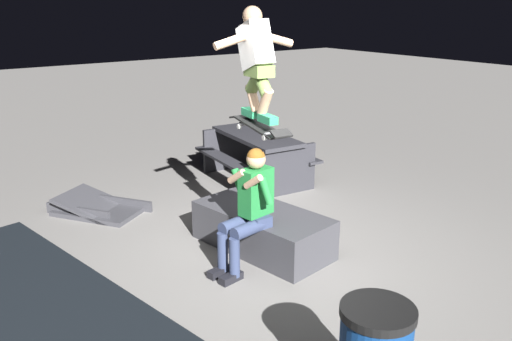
# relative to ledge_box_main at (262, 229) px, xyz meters

# --- Properties ---
(ground_plane) EXTENTS (40.00, 40.00, 0.00)m
(ground_plane) POSITION_rel_ledge_box_main_xyz_m (-0.20, 0.12, -0.23)
(ground_plane) COLOR slate
(ledge_box_main) EXTENTS (1.71, 0.99, 0.46)m
(ledge_box_main) POSITION_rel_ledge_box_main_xyz_m (0.00, 0.00, 0.00)
(ledge_box_main) COLOR #38383D
(ledge_box_main) RESTS_ON ground
(person_sitting_on_ledge) EXTENTS (0.60, 0.78, 1.30)m
(person_sitting_on_ledge) POSITION_rel_ledge_box_main_xyz_m (-0.28, 0.39, 0.48)
(person_sitting_on_ledge) COLOR #2D3856
(person_sitting_on_ledge) RESTS_ON ground
(skateboard) EXTENTS (1.04, 0.34, 0.13)m
(skateboard) POSITION_rel_ledge_box_main_xyz_m (-0.14, 0.15, 1.25)
(skateboard) COLOR black
(skater_airborne) EXTENTS (0.63, 0.89, 1.12)m
(skater_airborne) POSITION_rel_ledge_box_main_xyz_m (-0.09, 0.15, 1.94)
(skater_airborne) COLOR #2D9E66
(kicker_ramp) EXTENTS (1.30, 1.19, 0.32)m
(kicker_ramp) POSITION_rel_ledge_box_main_xyz_m (2.16, 1.11, -0.18)
(kicker_ramp) COLOR #38383D
(kicker_ramp) RESTS_ON ground
(picnic_table_back) EXTENTS (1.84, 1.52, 0.75)m
(picnic_table_back) POSITION_rel_ledge_box_main_xyz_m (2.00, -1.39, 0.27)
(picnic_table_back) COLOR #28282D
(picnic_table_back) RESTS_ON ground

